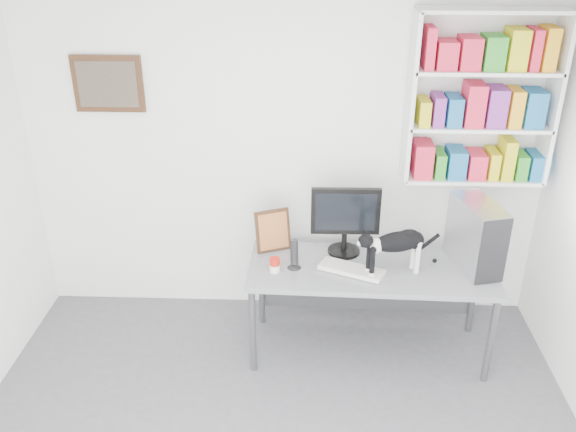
{
  "coord_description": "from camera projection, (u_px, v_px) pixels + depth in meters",
  "views": [
    {
      "loc": [
        0.2,
        -2.42,
        3.02
      ],
      "look_at": [
        0.04,
        1.53,
        1.06
      ],
      "focal_mm": 38.0,
      "sensor_mm": 36.0,
      "label": 1
    }
  ],
  "objects": [
    {
      "name": "speaker",
      "position": [
        294.0,
        254.0,
        4.33
      ],
      "size": [
        0.12,
        0.12,
        0.23
      ],
      "primitive_type": "cylinder",
      "rotation": [
        0.0,
        0.0,
        0.17
      ],
      "color": "black",
      "rests_on": "desk"
    },
    {
      "name": "pc_tower",
      "position": [
        476.0,
        235.0,
        4.3
      ],
      "size": [
        0.34,
        0.54,
        0.5
      ],
      "primitive_type": "cube",
      "rotation": [
        0.0,
        0.0,
        0.25
      ],
      "color": "silver",
      "rests_on": "desk"
    },
    {
      "name": "desk",
      "position": [
        368.0,
        309.0,
        4.55
      ],
      "size": [
        1.79,
        0.74,
        0.74
      ],
      "primitive_type": "cube",
      "rotation": [
        0.0,
        0.0,
        -0.03
      ],
      "color": "gray",
      "rests_on": "room"
    },
    {
      "name": "monitor",
      "position": [
        345.0,
        220.0,
        4.46
      ],
      "size": [
        0.51,
        0.25,
        0.54
      ],
      "primitive_type": "cube",
      "rotation": [
        0.0,
        0.0,
        0.02
      ],
      "color": "black",
      "rests_on": "desk"
    },
    {
      "name": "wall_art",
      "position": [
        108.0,
        84.0,
        4.48
      ],
      "size": [
        0.52,
        0.04,
        0.42
      ],
      "primitive_type": "cube",
      "color": "#3E2514",
      "rests_on": "room"
    },
    {
      "name": "room",
      "position": [
        267.0,
        303.0,
        2.91
      ],
      "size": [
        4.01,
        4.01,
        2.7
      ],
      "color": "#5E5D63",
      "rests_on": "ground"
    },
    {
      "name": "keyboard",
      "position": [
        352.0,
        269.0,
        4.33
      ],
      "size": [
        0.49,
        0.34,
        0.04
      ],
      "primitive_type": "cube",
      "rotation": [
        0.0,
        0.0,
        -0.4
      ],
      "color": "silver",
      "rests_on": "desk"
    },
    {
      "name": "bookshelf",
      "position": [
        482.0,
        99.0,
        4.3
      ],
      "size": [
        1.03,
        0.28,
        1.24
      ],
      "primitive_type": "cube",
      "color": "white",
      "rests_on": "room"
    },
    {
      "name": "cat",
      "position": [
        396.0,
        252.0,
        4.24
      ],
      "size": [
        0.57,
        0.31,
        0.34
      ],
      "primitive_type": null,
      "rotation": [
        0.0,
        0.0,
        0.3
      ],
      "color": "black",
      "rests_on": "desk"
    },
    {
      "name": "soup_can",
      "position": [
        275.0,
        265.0,
        4.31
      ],
      "size": [
        0.09,
        0.09,
        0.11
      ],
      "primitive_type": "cylinder",
      "rotation": [
        0.0,
        0.0,
        0.34
      ],
      "color": "red",
      "rests_on": "desk"
    },
    {
      "name": "leaning_print",
      "position": [
        273.0,
        230.0,
        4.55
      ],
      "size": [
        0.29,
        0.2,
        0.33
      ],
      "primitive_type": "cube",
      "rotation": [
        0.0,
        0.0,
        0.39
      ],
      "color": "#3E2514",
      "rests_on": "desk"
    }
  ]
}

